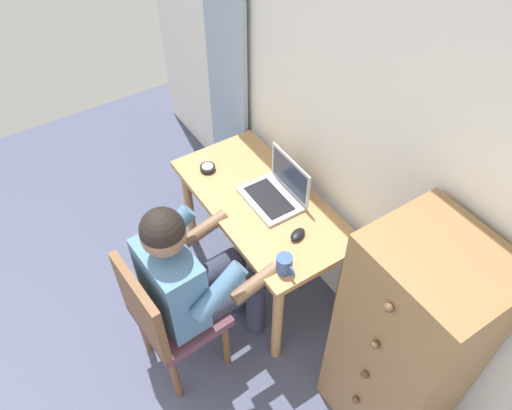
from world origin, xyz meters
TOP-DOWN VIEW (x-y plane):
  - wall_back at (0.00, 2.20)m, footprint 4.80×0.05m
  - curtain_panel at (-1.28, 2.13)m, footprint 0.45×0.03m
  - desk at (-0.44, 1.85)m, footprint 1.12×0.57m
  - dresser at (0.61, 1.92)m, footprint 0.51×0.48m
  - chair at (-0.20, 1.12)m, footprint 0.45×0.43m
  - person_seated at (-0.22, 1.31)m, footprint 0.55×0.60m
  - laptop at (-0.41, 1.93)m, footprint 0.34×0.25m
  - computer_mouse at (-0.12, 1.86)m, footprint 0.09×0.12m
  - desk_clock at (-0.81, 1.72)m, footprint 0.09×0.09m
  - coffee_mug at (0.02, 1.68)m, footprint 0.12×0.08m

SIDE VIEW (x-z plane):
  - chair at x=-0.20m, z-range 0.05..0.94m
  - desk at x=-0.44m, z-range 0.24..0.96m
  - dresser at x=0.61m, z-range 0.00..1.31m
  - person_seated at x=-0.22m, z-range 0.08..1.28m
  - desk_clock at x=-0.81m, z-range 0.72..0.75m
  - computer_mouse at x=-0.12m, z-range 0.72..0.75m
  - coffee_mug at x=0.02m, z-range 0.72..0.82m
  - laptop at x=-0.41m, z-range 0.65..0.89m
  - curtain_panel at x=-1.28m, z-range 0.00..2.20m
  - wall_back at x=0.00m, z-range 0.00..2.50m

